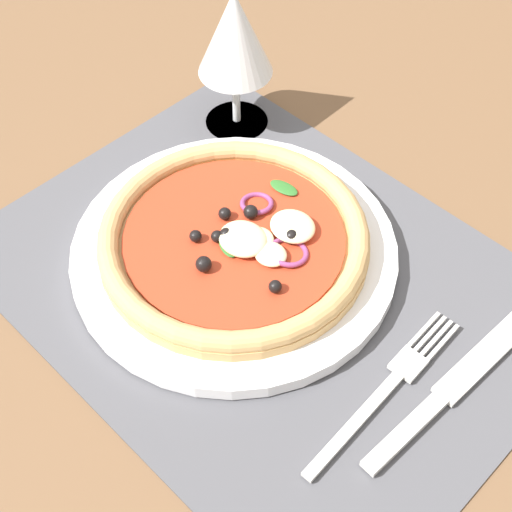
# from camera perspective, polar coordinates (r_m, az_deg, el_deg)

# --- Properties ---
(ground_plane) EXTENTS (1.90, 1.40, 0.02)m
(ground_plane) POSITION_cam_1_polar(r_m,az_deg,el_deg) (0.65, 0.71, -2.74)
(ground_plane) COLOR brown
(placemat) EXTENTS (0.46, 0.35, 0.00)m
(placemat) POSITION_cam_1_polar(r_m,az_deg,el_deg) (0.64, 0.72, -1.99)
(placemat) COLOR #4C4C51
(placemat) RESTS_ON ground_plane
(plate) EXTENTS (0.28, 0.28, 0.01)m
(plate) POSITION_cam_1_polar(r_m,az_deg,el_deg) (0.65, -1.35, 0.55)
(plate) COLOR white
(plate) RESTS_ON placemat
(pizza) EXTENTS (0.23, 0.23, 0.03)m
(pizza) POSITION_cam_1_polar(r_m,az_deg,el_deg) (0.64, -1.30, 1.55)
(pizza) COLOR tan
(pizza) RESTS_ON plate
(fork) EXTENTS (0.02, 0.18, 0.00)m
(fork) POSITION_cam_1_polar(r_m,az_deg,el_deg) (0.59, 10.10, -9.49)
(fork) COLOR silver
(fork) RESTS_ON placemat
(knife) EXTENTS (0.02, 0.20, 0.01)m
(knife) POSITION_cam_1_polar(r_m,az_deg,el_deg) (0.60, 14.89, -9.24)
(knife) COLOR silver
(knife) RESTS_ON placemat
(wine_glass) EXTENTS (0.07, 0.07, 0.15)m
(wine_glass) POSITION_cam_1_polar(r_m,az_deg,el_deg) (0.73, -1.62, 16.20)
(wine_glass) COLOR silver
(wine_glass) RESTS_ON ground_plane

